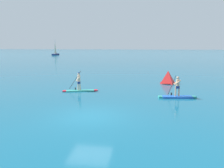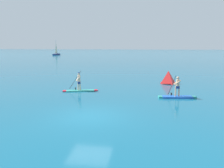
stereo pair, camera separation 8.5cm
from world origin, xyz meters
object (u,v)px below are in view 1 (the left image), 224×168
at_px(paddleboarder_far_right, 177,94).
at_px(sailboat_left_horizon, 55,53).
at_px(race_marker_buoy, 168,78).
at_px(paddleboarder_mid_center, 79,87).

xyz_separation_m(paddleboarder_far_right, sailboat_left_horizon, (-40.41, 74.93, 0.55)).
xyz_separation_m(paddleboarder_far_right, race_marker_buoy, (-0.04, 6.88, 0.32)).
bearing_deg(sailboat_left_horizon, paddleboarder_far_right, 27.93).
bearing_deg(paddleboarder_mid_center, sailboat_left_horizon, -82.35).
height_order(paddleboarder_far_right, race_marker_buoy, paddleboarder_far_right).
xyz_separation_m(paddleboarder_mid_center, paddleboarder_far_right, (8.47, -1.53, -0.08)).
distance_m(race_marker_buoy, sailboat_left_horizon, 79.12).
relative_size(paddleboarder_far_right, sailboat_left_horizon, 0.45).
relative_size(paddleboarder_mid_center, race_marker_buoy, 1.71).
xyz_separation_m(race_marker_buoy, sailboat_left_horizon, (-40.37, 68.05, 0.24)).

